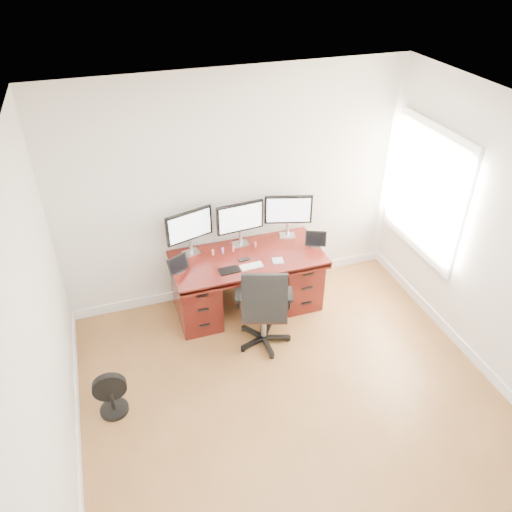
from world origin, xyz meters
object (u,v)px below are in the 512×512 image
object	(u,v)px
desk	(247,280)
office_chair	(264,320)
keyboard	(251,266)
floor_fan	(111,395)
monitor_center	(240,219)

from	to	relation	value
desk	office_chair	bearing A→B (deg)	-91.85
desk	office_chair	distance (m)	0.66
desk	office_chair	world-z (taller)	office_chair
office_chair	keyboard	distance (m)	0.59
office_chair	floor_fan	bearing A→B (deg)	-147.97
floor_fan	monitor_center	distance (m)	2.28
monitor_center	keyboard	size ratio (longest dim) A/B	2.21
office_chair	desk	bearing A→B (deg)	106.25
desk	floor_fan	size ratio (longest dim) A/B	3.68
keyboard	office_chair	bearing A→B (deg)	-93.09
keyboard	desk	bearing A→B (deg)	82.35
monitor_center	office_chair	bearing A→B (deg)	-96.03
floor_fan	keyboard	bearing A→B (deg)	27.96
desk	monitor_center	xyz separation A→B (m)	(0.00, 0.24, 0.68)
floor_fan	keyboard	world-z (taller)	keyboard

